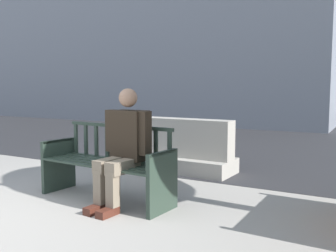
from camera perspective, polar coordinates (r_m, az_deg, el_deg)
street_asphalt at (r=11.38m, az=11.80°, el=-1.01°), size 120.00×12.00×0.01m
street_bench at (r=4.49m, az=-9.33°, el=-6.14°), size 1.73×0.66×0.88m
seated_person at (r=4.18m, az=-6.74°, el=-2.88°), size 0.59×0.75×1.31m
jersey_barrier_centre at (r=6.06m, az=0.79°, el=-3.52°), size 2.02×0.75×0.84m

